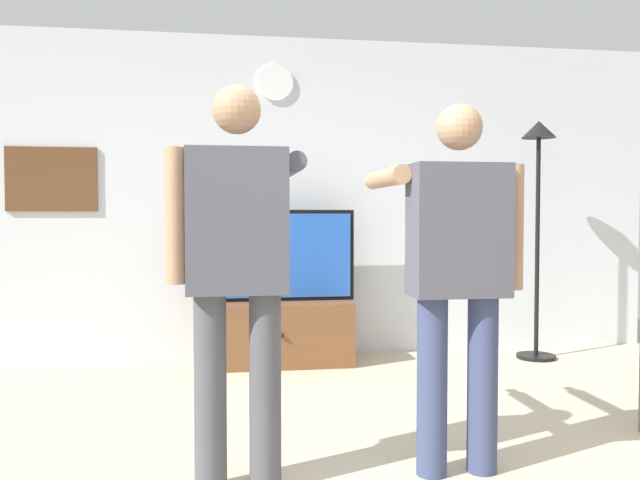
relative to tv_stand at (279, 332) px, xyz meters
name	(u,v)px	position (x,y,z in m)	size (l,w,h in m)	color
back_wall	(296,198)	(0.18, 0.35, 1.10)	(6.40, 0.10, 2.70)	silver
tv_stand	(279,332)	(0.00, 0.00, 0.00)	(1.16, 0.55, 0.50)	brown
television	(278,255)	(0.00, 0.05, 0.62)	(1.24, 0.07, 0.74)	black
wall_clock	(275,83)	(0.00, 0.29, 2.06)	(0.30, 0.30, 0.03)	white
framed_picture	(52,179)	(-1.80, 0.30, 1.24)	(0.71, 0.04, 0.52)	brown
floor_lamp	(538,189)	(2.15, -0.14, 1.16)	(0.32, 0.32, 1.98)	black
person_standing_nearer_lamp	(237,260)	(-0.38, -2.33, 0.75)	(0.61, 0.78, 1.75)	#4C4C51
person_standing_nearer_couch	(457,264)	(0.63, -2.31, 0.72)	(0.62, 0.78, 1.70)	#384266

